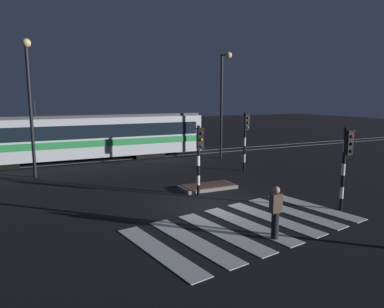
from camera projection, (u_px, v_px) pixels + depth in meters
name	position (u px, v px, depth m)	size (l,w,h in m)	color
ground_plane	(210.00, 204.00, 15.10)	(120.00, 120.00, 0.00)	black
rail_near	(130.00, 159.00, 25.75)	(80.00, 0.12, 0.03)	#59595E
rail_far	(125.00, 156.00, 27.03)	(80.00, 0.12, 0.03)	#59595E
crosswalk_zebra	(248.00, 225.00, 12.56)	(8.58, 5.56, 0.02)	silver
traffic_island	(208.00, 187.00, 17.58)	(2.70, 1.32, 0.18)	slate
traffic_light_corner_near_right	(346.00, 157.00, 13.86)	(0.36, 0.42, 3.29)	black
traffic_light_corner_far_right	(246.00, 133.00, 21.43)	(0.36, 0.42, 3.54)	black
traffic_light_median_centre	(199.00, 150.00, 16.05)	(0.36, 0.42, 3.19)	black
street_lamp_trackside_right	(223.00, 93.00, 25.20)	(0.44, 1.21, 7.46)	black
street_lamp_trackside_left	(30.00, 93.00, 19.01)	(0.44, 1.21, 7.36)	black
tram	(79.00, 136.00, 24.65)	(17.92, 2.58, 4.15)	silver
pedestrian_waiting_at_kerb	(276.00, 212.00, 11.23)	(0.36, 0.24, 1.71)	black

